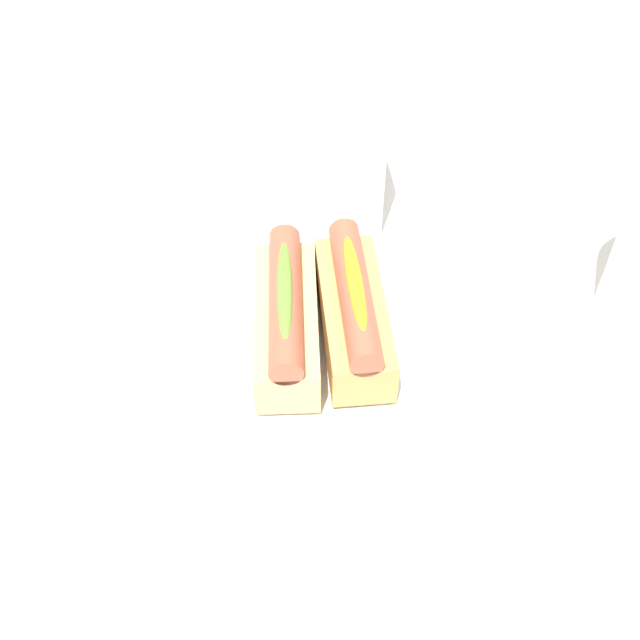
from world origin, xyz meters
name	(u,v)px	position (x,y,z in m)	size (l,w,h in m)	color
ground_plane	(307,378)	(0.00, 0.00, 0.00)	(2.40, 2.40, 0.00)	silver
serving_bowl	(320,349)	(-0.01, 0.01, 0.02)	(0.27, 0.27, 0.03)	white
hotdog_front	(286,317)	(-0.02, -0.01, 0.06)	(0.16, 0.07, 0.06)	#DBB270
hotdog_back	(354,310)	(-0.01, 0.04, 0.06)	(0.15, 0.06, 0.06)	tan
water_glass	(427,589)	(0.22, 0.04, 0.04)	(0.07, 0.07, 0.09)	white
napkin_box	(354,144)	(-0.22, 0.08, 0.07)	(0.11, 0.04, 0.15)	white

